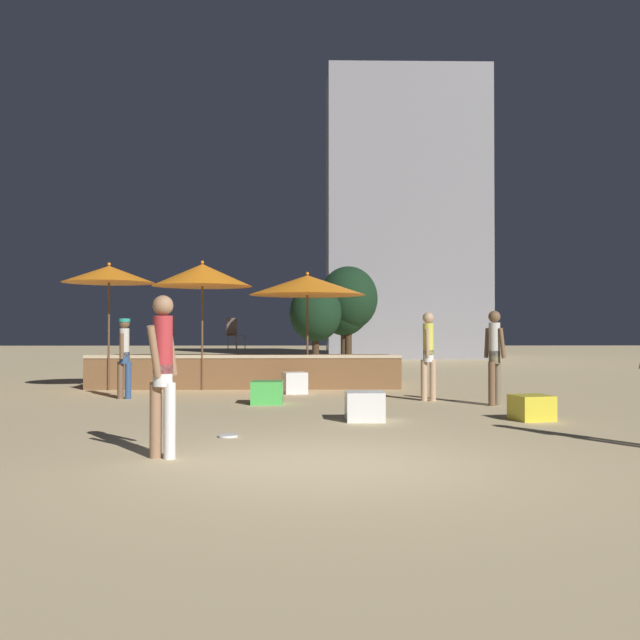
{
  "coord_description": "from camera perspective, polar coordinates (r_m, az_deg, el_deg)",
  "views": [
    {
      "loc": [
        -0.23,
        -7.49,
        1.4
      ],
      "look_at": [
        0.0,
        5.06,
        1.59
      ],
      "focal_mm": 40.0,
      "sensor_mm": 36.0,
      "label": 1
    }
  ],
  "objects": [
    {
      "name": "patio_umbrella_0",
      "position": [
        17.59,
        -16.53,
        3.51
      ],
      "size": [
        2.16,
        2.16,
        3.02
      ],
      "color": "brown",
      "rests_on": "ground"
    },
    {
      "name": "wooden_deck",
      "position": [
        18.53,
        -5.76,
        -4.04
      ],
      "size": [
        7.55,
        3.05,
        0.83
      ],
      "color": "brown",
      "rests_on": "ground"
    },
    {
      "name": "background_tree_2",
      "position": [
        29.28,
        2.29,
        1.71
      ],
      "size": [
        2.4,
        2.4,
        4.05
      ],
      "color": "#3D2B1C",
      "rests_on": "ground"
    },
    {
      "name": "background_tree_0",
      "position": [
        29.36,
        1.94,
        0.98
      ],
      "size": [
        2.11,
        2.11,
        3.53
      ],
      "color": "#3D2B1C",
      "rests_on": "ground"
    },
    {
      "name": "frisbee_disc",
      "position": [
        9.57,
        -7.38,
        -9.18
      ],
      "size": [
        0.26,
        0.26,
        0.03
      ],
      "color": "white",
      "rests_on": "ground"
    },
    {
      "name": "person_3",
      "position": [
        8.03,
        -12.47,
        -3.79
      ],
      "size": [
        0.29,
        0.56,
        1.79
      ],
      "rotation": [
        0.0,
        0.0,
        5.94
      ],
      "color": "#997051",
      "rests_on": "ground"
    },
    {
      "name": "patio_umbrella_2",
      "position": [
        17.15,
        -9.39,
        3.55
      ],
      "size": [
        2.36,
        2.36,
        3.07
      ],
      "color": "brown",
      "rests_on": "ground"
    },
    {
      "name": "bistro_chair_1",
      "position": [
        18.03,
        -6.9,
        -0.96
      ],
      "size": [
        0.48,
        0.48,
        0.9
      ],
      "rotation": [
        0.0,
        0.0,
        0.91
      ],
      "color": "#47474C",
      "rests_on": "wooden_deck"
    },
    {
      "name": "cube_seat_1",
      "position": [
        13.74,
        -4.25,
        -5.8
      ],
      "size": [
        0.6,
        0.6,
        0.44
      ],
      "rotation": [
        0.0,
        0.0,
        -0.0
      ],
      "color": "#4CC651",
      "rests_on": "ground"
    },
    {
      "name": "bistro_chair_0",
      "position": [
        18.19,
        -12.06,
        -0.94
      ],
      "size": [
        0.47,
        0.47,
        0.9
      ],
      "rotation": [
        0.0,
        0.0,
        5.3
      ],
      "color": "#47474C",
      "rests_on": "wooden_deck"
    },
    {
      "name": "patio_umbrella_1",
      "position": [
        17.24,
        -1.01,
        2.79
      ],
      "size": [
        2.83,
        2.83,
        2.83
      ],
      "color": "brown",
      "rests_on": "ground"
    },
    {
      "name": "cube_seat_2",
      "position": [
        11.18,
        3.59,
        -6.9
      ],
      "size": [
        0.6,
        0.6,
        0.45
      ],
      "rotation": [
        0.0,
        0.0,
        0.02
      ],
      "color": "white",
      "rests_on": "ground"
    },
    {
      "name": "distant_building",
      "position": [
        37.95,
        6.83,
        8.17
      ],
      "size": [
        8.17,
        4.66,
        14.72
      ],
      "color": "gray",
      "rests_on": "ground"
    },
    {
      "name": "person_4",
      "position": [
        13.77,
        13.79,
        -2.61
      ],
      "size": [
        0.36,
        0.43,
        1.78
      ],
      "rotation": [
        0.0,
        0.0,
        0.68
      ],
      "color": "brown",
      "rests_on": "ground"
    },
    {
      "name": "person_2",
      "position": [
        14.41,
        8.66,
        -2.56
      ],
      "size": [
        0.3,
        0.55,
        1.77
      ],
      "rotation": [
        0.0,
        0.0,
        6.0
      ],
      "color": "tan",
      "rests_on": "ground"
    },
    {
      "name": "cube_seat_3",
      "position": [
        15.96,
        -2.05,
        -5.05
      ],
      "size": [
        0.61,
        0.61,
        0.48
      ],
      "rotation": [
        0.0,
        0.0,
        0.25
      ],
      "color": "white",
      "rests_on": "ground"
    },
    {
      "name": "person_0",
      "position": [
        15.23,
        -15.38,
        -2.64
      ],
      "size": [
        0.29,
        0.48,
        1.66
      ],
      "rotation": [
        0.0,
        0.0,
        3.06
      ],
      "color": "#2D4C7F",
      "rests_on": "ground"
    },
    {
      "name": "ground_plane",
      "position": [
        7.62,
        0.71,
        -11.46
      ],
      "size": [
        120.0,
        120.0,
        0.0
      ],
      "primitive_type": "plane",
      "color": "#D1B784"
    },
    {
      "name": "background_tree_1",
      "position": [
        28.08,
        -0.36,
        0.54
      ],
      "size": [
        2.05,
        2.05,
        3.24
      ],
      "color": "#3D2B1C",
      "rests_on": "ground"
    },
    {
      "name": "cube_seat_0",
      "position": [
        11.71,
        16.57,
        -6.74
      ],
      "size": [
        0.67,
        0.67,
        0.39
      ],
      "rotation": [
        0.0,
        0.0,
        0.22
      ],
      "color": "yellow",
      "rests_on": "ground"
    }
  ]
}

